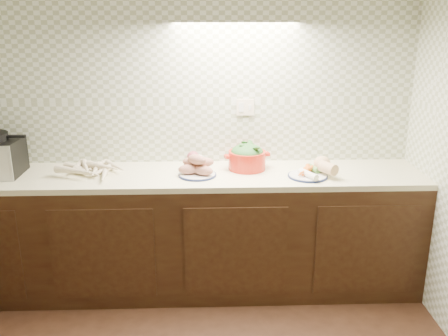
{
  "coord_description": "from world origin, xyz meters",
  "views": [
    {
      "loc": [
        0.26,
        -1.87,
        2.02
      ],
      "look_at": [
        0.37,
        1.25,
        1.02
      ],
      "focal_mm": 40.0,
      "sensor_mm": 36.0,
      "label": 1
    }
  ],
  "objects_px": {
    "dutch_oven": "(247,157)",
    "veg_plate": "(314,169)",
    "onion_bowl": "(195,162)",
    "parsnip_pile": "(91,168)",
    "sweet_potato_plate": "(197,168)"
  },
  "relations": [
    {
      "from": "dutch_oven",
      "to": "veg_plate",
      "type": "relative_size",
      "value": 0.95
    },
    {
      "from": "onion_bowl",
      "to": "parsnip_pile",
      "type": "bearing_deg",
      "value": -173.59
    },
    {
      "from": "parsnip_pile",
      "to": "sweet_potato_plate",
      "type": "xyz_separation_m",
      "value": [
        0.76,
        -0.08,
        0.02
      ]
    },
    {
      "from": "dutch_oven",
      "to": "veg_plate",
      "type": "xyz_separation_m",
      "value": [
        0.46,
        -0.16,
        -0.04
      ]
    },
    {
      "from": "parsnip_pile",
      "to": "dutch_oven",
      "type": "relative_size",
      "value": 1.3
    },
    {
      "from": "onion_bowl",
      "to": "dutch_oven",
      "type": "relative_size",
      "value": 0.5
    },
    {
      "from": "sweet_potato_plate",
      "to": "veg_plate",
      "type": "relative_size",
      "value": 0.77
    },
    {
      "from": "sweet_potato_plate",
      "to": "onion_bowl",
      "type": "height_order",
      "value": "sweet_potato_plate"
    },
    {
      "from": "dutch_oven",
      "to": "sweet_potato_plate",
      "type": "bearing_deg",
      "value": -172.09
    },
    {
      "from": "parsnip_pile",
      "to": "onion_bowl",
      "type": "bearing_deg",
      "value": 6.41
    },
    {
      "from": "parsnip_pile",
      "to": "sweet_potato_plate",
      "type": "relative_size",
      "value": 1.62
    },
    {
      "from": "sweet_potato_plate",
      "to": "veg_plate",
      "type": "height_order",
      "value": "sweet_potato_plate"
    },
    {
      "from": "onion_bowl",
      "to": "dutch_oven",
      "type": "height_order",
      "value": "dutch_oven"
    },
    {
      "from": "onion_bowl",
      "to": "veg_plate",
      "type": "bearing_deg",
      "value": -12.4
    },
    {
      "from": "parsnip_pile",
      "to": "onion_bowl",
      "type": "height_order",
      "value": "onion_bowl"
    }
  ]
}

